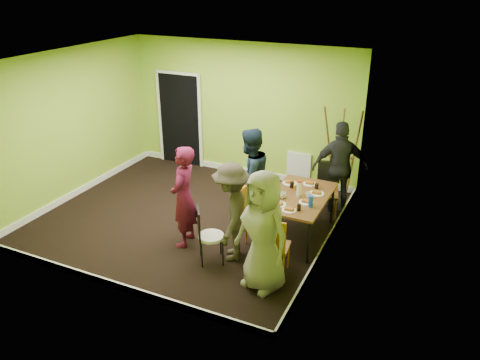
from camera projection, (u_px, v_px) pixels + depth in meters
The scene contains 28 objects.
ground at pixel (190, 217), 8.40m from camera, with size 5.00×5.00×0.00m, color black.
room_walls at pixel (187, 165), 8.04m from camera, with size 5.04×4.54×2.82m.
dining_table at pixel (299, 199), 7.51m from camera, with size 0.90×1.50×0.75m.
chair_left_far at pixel (261, 200), 7.88m from camera, with size 0.38×0.38×0.89m.
chair_left_near at pixel (247, 218), 7.17m from camera, with size 0.43×0.43×1.02m.
chair_back_end at pixel (328, 177), 8.33m from camera, with size 0.49×0.55×0.96m.
chair_front_end at pixel (274, 244), 6.57m from camera, with size 0.44×0.44×0.94m.
chair_bentwood at pixel (207, 233), 6.93m from camera, with size 0.48×0.48×0.89m.
easel at pixel (341, 155), 8.76m from camera, with size 0.73×0.68×1.82m.
plate_near_left at pixel (290, 183), 7.91m from camera, with size 0.25×0.25×0.01m, color white.
plate_near_right at pixel (278, 204), 7.19m from camera, with size 0.25×0.25×0.01m, color white.
plate_far_back at pixel (310, 184), 7.89m from camera, with size 0.22×0.22×0.01m, color white.
plate_far_front at pixel (289, 210), 7.01m from camera, with size 0.22×0.22×0.01m, color white.
plate_wall_back at pixel (316, 194), 7.54m from camera, with size 0.25×0.25×0.01m, color white.
plate_wall_front at pixel (306, 202), 7.26m from camera, with size 0.23×0.23×0.01m, color white.
thermos at pixel (299, 189), 7.42m from camera, with size 0.07×0.07×0.24m, color white.
blue_bottle at pixel (311, 201), 7.10m from camera, with size 0.07×0.07×0.18m, color blue.
orange_bottle at pixel (295, 188), 7.66m from camera, with size 0.04×0.04×0.08m, color orange.
glass_mid at pixel (292, 185), 7.75m from camera, with size 0.07×0.07×0.10m, color black.
glass_back at pixel (317, 186), 7.72m from camera, with size 0.06×0.06×0.09m, color black.
glass_front at pixel (299, 207), 7.00m from camera, with size 0.06×0.06×0.11m, color black.
cup_a at pixel (282, 195), 7.39m from camera, with size 0.12×0.12×0.10m, color white.
cup_b at pixel (308, 195), 7.41m from camera, with size 0.10×0.10×0.09m, color white.
person_standing at pixel (184, 197), 7.27m from camera, with size 0.60×0.40×1.65m, color #560E2B.
person_left_far at pixel (250, 178), 7.87m from camera, with size 0.83×0.65×1.72m, color #132131.
person_left_near at pixel (232, 212), 6.92m from camera, with size 1.00×0.57×1.54m, color #302A20.
person_back_end at pixel (340, 167), 8.32m from camera, with size 0.99×0.41×1.69m, color #212327.
person_front_end at pixel (263, 232), 6.22m from camera, with size 0.84×0.55×1.73m, color gray.
Camera 1 is at (3.93, -6.34, 4.02)m, focal length 35.00 mm.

